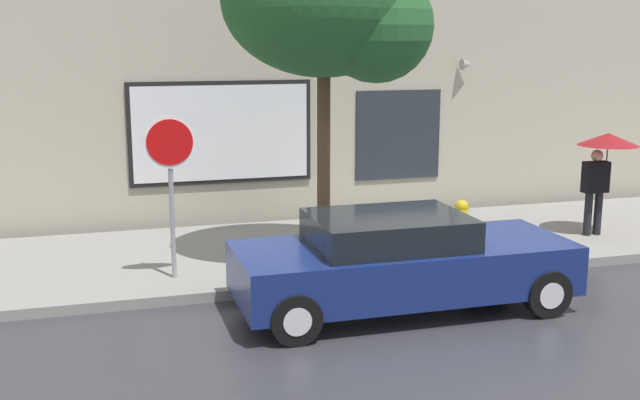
% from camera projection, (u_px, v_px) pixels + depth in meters
% --- Properties ---
extents(ground_plane, '(60.00, 60.00, 0.00)m').
position_uv_depth(ground_plane, '(414.00, 308.00, 10.71)').
color(ground_plane, '#333338').
extents(sidewalk, '(20.00, 4.00, 0.15)m').
position_uv_depth(sidewalk, '(346.00, 248.00, 13.52)').
color(sidewalk, gray).
rests_on(sidewalk, ground).
extents(building_facade, '(20.00, 0.67, 7.00)m').
position_uv_depth(building_facade, '(306.00, 45.00, 15.17)').
color(building_facade, '#B2A893').
rests_on(building_facade, ground).
extents(parked_car, '(4.53, 1.85, 1.33)m').
position_uv_depth(parked_car, '(401.00, 262.00, 10.53)').
color(parked_car, navy).
rests_on(parked_car, ground).
extents(fire_hydrant, '(0.30, 0.44, 0.82)m').
position_uv_depth(fire_hydrant, '(461.00, 224.00, 13.15)').
color(fire_hydrant, yellow).
rests_on(fire_hydrant, sidewalk).
extents(pedestrian_with_umbrella, '(1.06, 1.06, 1.83)m').
position_uv_depth(pedestrian_with_umbrella, '(605.00, 152.00, 13.83)').
color(pedestrian_with_umbrella, black).
rests_on(pedestrian_with_umbrella, sidewalk).
extents(street_tree, '(3.07, 2.61, 5.19)m').
position_uv_depth(street_tree, '(335.00, 5.00, 11.55)').
color(street_tree, '#4C3823').
rests_on(street_tree, sidewalk).
extents(stop_sign, '(0.76, 0.10, 2.40)m').
position_uv_depth(stop_sign, '(170.00, 165.00, 11.21)').
color(stop_sign, gray).
rests_on(stop_sign, sidewalk).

